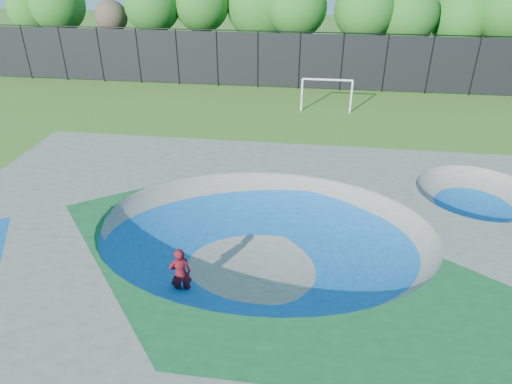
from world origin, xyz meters
TOP-DOWN VIEW (x-y plane):
  - ground at (0.00, 0.00)m, footprint 120.00×120.00m
  - skate_deck at (0.00, 0.00)m, footprint 22.00×14.00m
  - skater at (-2.29, -1.89)m, footprint 0.76×0.65m
  - skateboard at (-2.29, -1.89)m, footprint 0.78×0.60m
  - soccer_goal at (1.99, 16.08)m, footprint 3.19×0.12m
  - fence at (0.00, 21.00)m, footprint 48.09×0.09m
  - treeline at (3.53, 26.10)m, footprint 52.64×7.29m

SIDE VIEW (x-z plane):
  - ground at x=0.00m, z-range 0.00..0.00m
  - skateboard at x=-2.29m, z-range 0.00..0.05m
  - skate_deck at x=0.00m, z-range 0.00..1.50m
  - skater at x=-2.29m, z-range 0.00..1.77m
  - soccer_goal at x=1.99m, z-range 0.41..2.52m
  - fence at x=0.00m, z-range 0.08..4.12m
  - treeline at x=3.53m, z-range 0.82..9.09m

